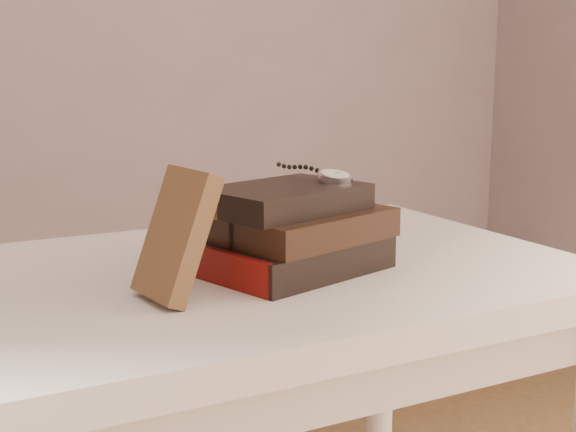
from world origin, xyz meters
TOP-DOWN VIEW (x-y plane):
  - table at (0.00, 0.35)m, footprint 1.00×0.60m
  - book_stack at (0.10, 0.30)m, footprint 0.27×0.21m
  - journal at (-0.08, 0.26)m, footprint 0.09×0.11m
  - pocket_watch at (0.16, 0.31)m, footprint 0.06×0.15m
  - eyeglasses at (0.00, 0.35)m, footprint 0.12×0.13m

SIDE VIEW (x-z plane):
  - table at x=0.00m, z-range 0.28..1.03m
  - book_stack at x=0.10m, z-range 0.75..0.86m
  - eyeglasses at x=0.00m, z-range 0.79..0.84m
  - journal at x=-0.08m, z-range 0.75..0.90m
  - pocket_watch at x=0.16m, z-range 0.86..0.88m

